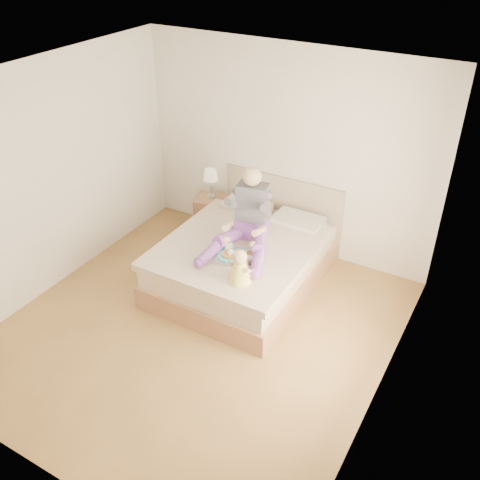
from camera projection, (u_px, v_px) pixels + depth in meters
The scene contains 7 objects.
room at pixel (199, 213), 5.12m from camera, with size 4.02×4.22×2.71m.
bed at pixel (246, 258), 6.58m from camera, with size 1.70×2.18×1.00m.
nightstand at pixel (212, 214), 7.61m from camera, with size 0.51×0.47×0.52m.
lamp at pixel (210, 176), 7.33m from camera, with size 0.21×0.21×0.42m.
adult at pixel (247, 221), 6.24m from camera, with size 0.78×1.15×0.90m.
tray at pixel (239, 255), 6.05m from camera, with size 0.58×0.51×0.14m.
baby at pixel (240, 269), 5.60m from camera, with size 0.26×0.35×0.39m.
Camera 1 is at (2.65, -3.67, 4.03)m, focal length 40.00 mm.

